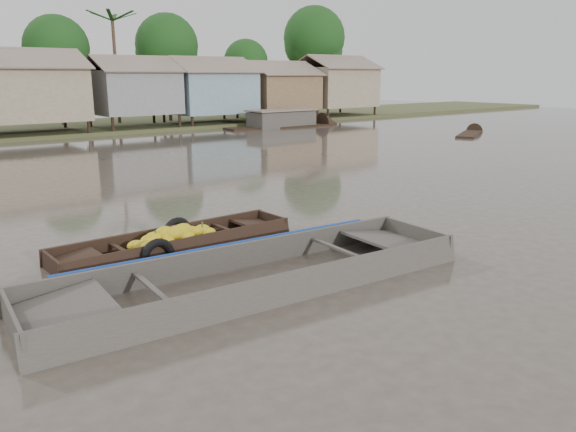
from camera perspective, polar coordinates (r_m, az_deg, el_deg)
ground at (r=11.20m, az=0.97°, el=-5.59°), size 120.00×120.00×0.00m
riverbank at (r=41.18m, az=-25.31°, el=11.86°), size 120.00×12.47×10.22m
banana_boat at (r=12.75m, az=-11.58°, el=-2.69°), size 5.52×1.53×0.79m
viewer_boat at (r=10.47m, az=-3.10°, el=-6.58°), size 8.53×2.87×0.67m
distant_boats at (r=37.47m, az=-8.95°, el=8.55°), size 48.20×15.45×1.38m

